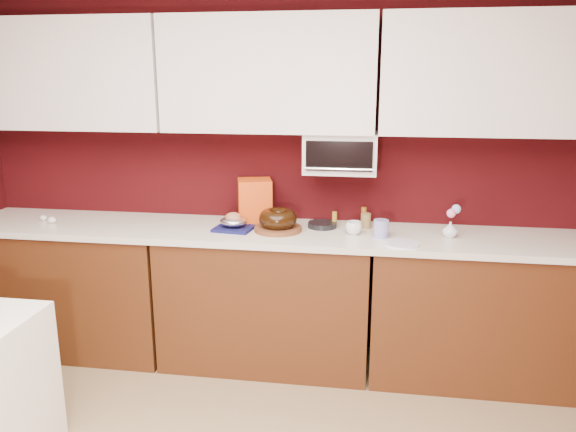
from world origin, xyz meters
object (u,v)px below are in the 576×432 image
(bundt_cake, at_px, (278,219))
(flower_vase, at_px, (450,228))
(foil_ham_nest, at_px, (233,221))
(coffee_mug, at_px, (354,227))
(toaster_oven, at_px, (341,153))
(blue_jar, at_px, (381,229))
(pandoro_box, at_px, (255,201))

(bundt_cake, height_order, flower_vase, bundt_cake)
(bundt_cake, bearing_deg, foil_ham_nest, -176.29)
(flower_vase, bearing_deg, coffee_mug, -177.28)
(toaster_oven, distance_m, foil_ham_nest, 0.80)
(foil_ham_nest, bearing_deg, blue_jar, -1.71)
(toaster_oven, xyz_separation_m, bundt_cake, (-0.37, -0.18, -0.39))
(pandoro_box, bearing_deg, coffee_mug, -31.22)
(bundt_cake, height_order, coffee_mug, bundt_cake)
(blue_jar, bearing_deg, bundt_cake, 175.89)
(pandoro_box, xyz_separation_m, blue_jar, (0.82, -0.22, -0.09))
(bundt_cake, distance_m, pandoro_box, 0.26)
(coffee_mug, bearing_deg, blue_jar, -14.01)
(pandoro_box, xyz_separation_m, coffee_mug, (0.65, -0.18, -0.10))
(pandoro_box, height_order, flower_vase, pandoro_box)
(toaster_oven, distance_m, coffee_mug, 0.48)
(blue_jar, bearing_deg, flower_vase, 9.42)
(bundt_cake, distance_m, foil_ham_nest, 0.28)
(pandoro_box, xyz_separation_m, flower_vase, (1.23, -0.15, -0.09))
(flower_vase, bearing_deg, foil_ham_nest, -178.24)
(toaster_oven, distance_m, flower_vase, 0.81)
(blue_jar, bearing_deg, foil_ham_nest, 178.29)
(blue_jar, bearing_deg, toaster_oven, 139.32)
(foil_ham_nest, distance_m, pandoro_box, 0.24)
(bundt_cake, bearing_deg, blue_jar, -4.11)
(bundt_cake, height_order, pandoro_box, pandoro_box)
(pandoro_box, distance_m, flower_vase, 1.24)
(bundt_cake, relative_size, pandoro_box, 0.82)
(foil_ham_nest, xyz_separation_m, blue_jar, (0.91, -0.03, -0.00))
(bundt_cake, height_order, foil_ham_nest, bundt_cake)
(toaster_oven, bearing_deg, pandoro_box, -179.43)
(foil_ham_nest, xyz_separation_m, pandoro_box, (0.10, 0.19, 0.09))
(coffee_mug, bearing_deg, bundt_cake, 179.41)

